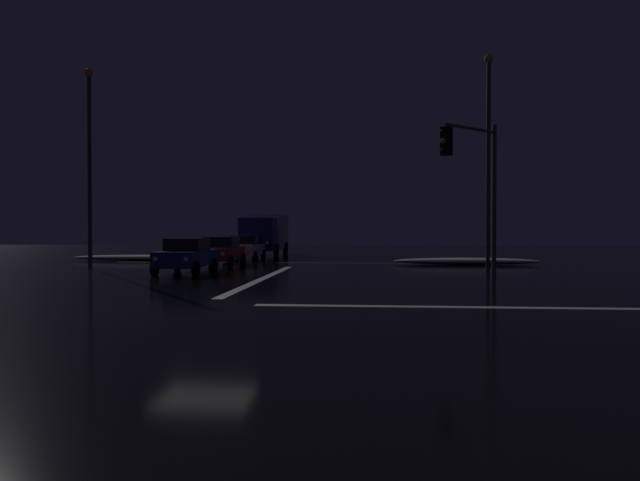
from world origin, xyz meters
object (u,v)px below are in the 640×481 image
(sedan_red, at_px, (221,251))
(traffic_signal_ne, at_px, (475,172))
(sedan_white, at_px, (245,248))
(streetlamp_left_near, at_px, (90,154))
(box_truck, at_px, (266,233))
(sedan_blue, at_px, (186,255))
(streetlamp_right_near, at_px, (488,148))

(sedan_red, bearing_deg, traffic_signal_ne, -35.53)
(sedan_white, distance_m, streetlamp_left_near, 11.96)
(box_truck, bearing_deg, sedan_blue, -91.00)
(traffic_signal_ne, bearing_deg, streetlamp_left_near, 161.44)
(box_truck, distance_m, streetlamp_right_near, 21.42)
(sedan_red, distance_m, streetlamp_right_near, 14.84)
(sedan_red, bearing_deg, streetlamp_left_near, -157.61)
(traffic_signal_ne, xyz_separation_m, streetlamp_left_near, (-18.22, 6.12, 1.60))
(sedan_blue, height_order, sedan_white, same)
(sedan_red, height_order, traffic_signal_ne, traffic_signal_ne)
(box_truck, xyz_separation_m, streetlamp_left_near, (-6.24, -16.02, 4.06))
(traffic_signal_ne, height_order, streetlamp_right_near, streetlamp_right_near)
(traffic_signal_ne, bearing_deg, box_truck, 118.41)
(sedan_red, relative_size, traffic_signal_ne, 0.71)
(streetlamp_left_near, bearing_deg, traffic_signal_ne, -18.56)
(box_truck, relative_size, streetlamp_right_near, 0.80)
(streetlamp_right_near, relative_size, streetlamp_left_near, 1.02)
(sedan_blue, bearing_deg, streetlamp_left_near, 153.05)
(sedan_blue, distance_m, streetlamp_right_near, 15.12)
(sedan_red, relative_size, streetlamp_left_near, 0.43)
(sedan_red, height_order, sedan_white, same)
(sedan_white, height_order, box_truck, box_truck)
(sedan_blue, relative_size, streetlamp_left_near, 0.43)
(sedan_blue, xyz_separation_m, traffic_signal_ne, (12.30, -3.11, 3.37))
(traffic_signal_ne, height_order, streetlamp_left_near, streetlamp_left_near)
(box_truck, bearing_deg, streetlamp_left_near, -111.30)
(box_truck, relative_size, streetlamp_left_near, 0.82)
(sedan_blue, bearing_deg, sedan_white, 88.95)
(streetlamp_left_near, bearing_deg, sedan_white, 55.66)
(sedan_red, distance_m, box_truck, 13.52)
(sedan_blue, bearing_deg, box_truck, 89.00)
(sedan_white, distance_m, traffic_signal_ne, 19.63)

